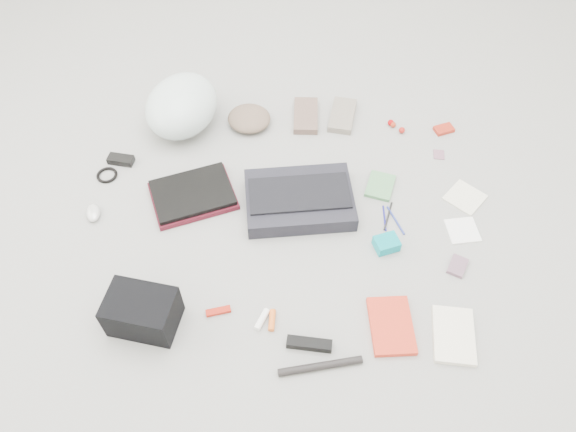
# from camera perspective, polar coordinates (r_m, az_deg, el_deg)

# --- Properties ---
(ground_plane) EXTENTS (4.00, 4.00, 0.00)m
(ground_plane) POSITION_cam_1_polar(r_m,az_deg,el_deg) (2.19, -0.00, -0.79)
(ground_plane) COLOR gray
(messenger_bag) EXTENTS (0.46, 0.36, 0.07)m
(messenger_bag) POSITION_cam_1_polar(r_m,az_deg,el_deg) (2.22, 1.16, 1.66)
(messenger_bag) COLOR black
(messenger_bag) RESTS_ON ground_plane
(bag_flap) EXTENTS (0.41, 0.23, 0.01)m
(bag_flap) POSITION_cam_1_polar(r_m,az_deg,el_deg) (2.19, 1.17, 2.32)
(bag_flap) COLOR black
(bag_flap) RESTS_ON messenger_bag
(laptop_sleeve) EXTENTS (0.39, 0.35, 0.02)m
(laptop_sleeve) POSITION_cam_1_polar(r_m,az_deg,el_deg) (2.29, -9.62, 2.01)
(laptop_sleeve) COLOR #52111D
(laptop_sleeve) RESTS_ON ground_plane
(laptop) EXTENTS (0.37, 0.33, 0.02)m
(laptop) POSITION_cam_1_polar(r_m,az_deg,el_deg) (2.27, -9.69, 2.35)
(laptop) COLOR black
(laptop) RESTS_ON laptop_sleeve
(bike_helmet) EXTENTS (0.39, 0.44, 0.22)m
(bike_helmet) POSITION_cam_1_polar(r_m,az_deg,el_deg) (2.52, -10.75, 10.95)
(bike_helmet) COLOR silver
(bike_helmet) RESTS_ON ground_plane
(beanie) EXTENTS (0.23, 0.22, 0.07)m
(beanie) POSITION_cam_1_polar(r_m,az_deg,el_deg) (2.54, -3.97, 9.86)
(beanie) COLOR brown
(beanie) RESTS_ON ground_plane
(mitten_left) EXTENTS (0.11, 0.22, 0.03)m
(mitten_left) POSITION_cam_1_polar(r_m,az_deg,el_deg) (2.57, 1.82, 10.15)
(mitten_left) COLOR brown
(mitten_left) RESTS_ON ground_plane
(mitten_right) EXTENTS (0.13, 0.22, 0.03)m
(mitten_right) POSITION_cam_1_polar(r_m,az_deg,el_deg) (2.59, 5.54, 10.13)
(mitten_right) COLOR gray
(mitten_right) RESTS_ON ground_plane
(power_brick) EXTENTS (0.11, 0.06, 0.03)m
(power_brick) POSITION_cam_1_polar(r_m,az_deg,el_deg) (2.49, -16.62, 5.50)
(power_brick) COLOR black
(power_brick) RESTS_ON ground_plane
(cable_coil) EXTENTS (0.11, 0.11, 0.01)m
(cable_coil) POSITION_cam_1_polar(r_m,az_deg,el_deg) (2.46, -17.91, 3.98)
(cable_coil) COLOR black
(cable_coil) RESTS_ON ground_plane
(mouse) EXTENTS (0.08, 0.10, 0.03)m
(mouse) POSITION_cam_1_polar(r_m,az_deg,el_deg) (2.33, -19.19, 0.31)
(mouse) COLOR silver
(mouse) RESTS_ON ground_plane
(camera_bag) EXTENTS (0.25, 0.19, 0.15)m
(camera_bag) POSITION_cam_1_polar(r_m,az_deg,el_deg) (1.97, -14.58, -9.41)
(camera_bag) COLOR black
(camera_bag) RESTS_ON ground_plane
(multitool) EXTENTS (0.09, 0.05, 0.01)m
(multitool) POSITION_cam_1_polar(r_m,az_deg,el_deg) (2.00, -7.09, -9.57)
(multitool) COLOR #9B1608
(multitool) RESTS_ON ground_plane
(toiletry_tube_white) EXTENTS (0.05, 0.08, 0.02)m
(toiletry_tube_white) POSITION_cam_1_polar(r_m,az_deg,el_deg) (1.96, -2.67, -10.44)
(toiletry_tube_white) COLOR white
(toiletry_tube_white) RESTS_ON ground_plane
(toiletry_tube_orange) EXTENTS (0.02, 0.08, 0.02)m
(toiletry_tube_orange) POSITION_cam_1_polar(r_m,az_deg,el_deg) (1.96, -1.64, -10.53)
(toiletry_tube_orange) COLOR orange
(toiletry_tube_orange) RESTS_ON ground_plane
(u_lock) EXTENTS (0.15, 0.05, 0.03)m
(u_lock) POSITION_cam_1_polar(r_m,az_deg,el_deg) (1.92, 2.17, -12.86)
(u_lock) COLOR black
(u_lock) RESTS_ON ground_plane
(bike_pump) EXTENTS (0.28, 0.09, 0.03)m
(bike_pump) POSITION_cam_1_polar(r_m,az_deg,el_deg) (1.89, 3.30, -14.98)
(bike_pump) COLOR black
(bike_pump) RESTS_ON ground_plane
(book_red) EXTENTS (0.17, 0.23, 0.02)m
(book_red) POSITION_cam_1_polar(r_m,az_deg,el_deg) (1.98, 10.45, -10.91)
(book_red) COLOR red
(book_red) RESTS_ON ground_plane
(book_white) EXTENTS (0.15, 0.21, 0.02)m
(book_white) POSITION_cam_1_polar(r_m,az_deg,el_deg) (2.02, 16.47, -11.55)
(book_white) COLOR silver
(book_white) RESTS_ON ground_plane
(notepad) EXTENTS (0.13, 0.16, 0.02)m
(notepad) POSITION_cam_1_polar(r_m,az_deg,el_deg) (2.33, 9.35, 3.04)
(notepad) COLOR #4D8854
(notepad) RESTS_ON ground_plane
(pen_blue) EXTENTS (0.01, 0.12, 0.01)m
(pen_blue) POSITION_cam_1_polar(r_m,az_deg,el_deg) (2.23, 9.78, -0.22)
(pen_blue) COLOR navy
(pen_blue) RESTS_ON ground_plane
(pen_black) EXTENTS (0.04, 0.14, 0.01)m
(pen_black) POSITION_cam_1_polar(r_m,az_deg,el_deg) (2.24, 10.14, -0.01)
(pen_black) COLOR black
(pen_black) RESTS_ON ground_plane
(pen_navy) EXTENTS (0.07, 0.13, 0.01)m
(pen_navy) POSITION_cam_1_polar(r_m,az_deg,el_deg) (2.23, 10.88, -0.43)
(pen_navy) COLOR navy
(pen_navy) RESTS_ON ground_plane
(accordion_wallet) EXTENTS (0.11, 0.10, 0.04)m
(accordion_wallet) POSITION_cam_1_polar(r_m,az_deg,el_deg) (2.14, 9.97, -2.78)
(accordion_wallet) COLOR #03929F
(accordion_wallet) RESTS_ON ground_plane
(card_deck) EXTENTS (0.09, 0.10, 0.02)m
(card_deck) POSITION_cam_1_polar(r_m,az_deg,el_deg) (2.16, 16.85, -4.89)
(card_deck) COLOR #765669
(card_deck) RESTS_ON ground_plane
(napkin_top) EXTENTS (0.19, 0.19, 0.01)m
(napkin_top) POSITION_cam_1_polar(r_m,az_deg,el_deg) (2.37, 17.54, 1.81)
(napkin_top) COLOR silver
(napkin_top) RESTS_ON ground_plane
(napkin_bottom) EXTENTS (0.14, 0.14, 0.01)m
(napkin_bottom) POSITION_cam_1_polar(r_m,az_deg,el_deg) (2.27, 17.31, -1.41)
(napkin_bottom) COLOR white
(napkin_bottom) RESTS_ON ground_plane
(lollipop_a) EXTENTS (0.03, 0.03, 0.03)m
(lollipop_a) POSITION_cam_1_polar(r_m,az_deg,el_deg) (2.58, 10.40, 9.31)
(lollipop_a) COLOR #AA0206
(lollipop_a) RESTS_ON ground_plane
(lollipop_b) EXTENTS (0.03, 0.03, 0.03)m
(lollipop_b) POSITION_cam_1_polar(r_m,az_deg,el_deg) (2.58, 10.63, 9.10)
(lollipop_b) COLOR #A62E17
(lollipop_b) RESTS_ON ground_plane
(lollipop_c) EXTENTS (0.04, 0.04, 0.03)m
(lollipop_c) POSITION_cam_1_polar(r_m,az_deg,el_deg) (2.56, 11.49, 8.54)
(lollipop_c) COLOR #A31C14
(lollipop_c) RESTS_ON ground_plane
(altoids_tin) EXTENTS (0.10, 0.08, 0.02)m
(altoids_tin) POSITION_cam_1_polar(r_m,az_deg,el_deg) (2.61, 15.55, 8.49)
(altoids_tin) COLOR #AA2818
(altoids_tin) RESTS_ON ground_plane
(stamp_sheet) EXTENTS (0.05, 0.06, 0.00)m
(stamp_sheet) POSITION_cam_1_polar(r_m,az_deg,el_deg) (2.51, 15.07, 6.05)
(stamp_sheet) COLOR #8A5A6F
(stamp_sheet) RESTS_ON ground_plane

